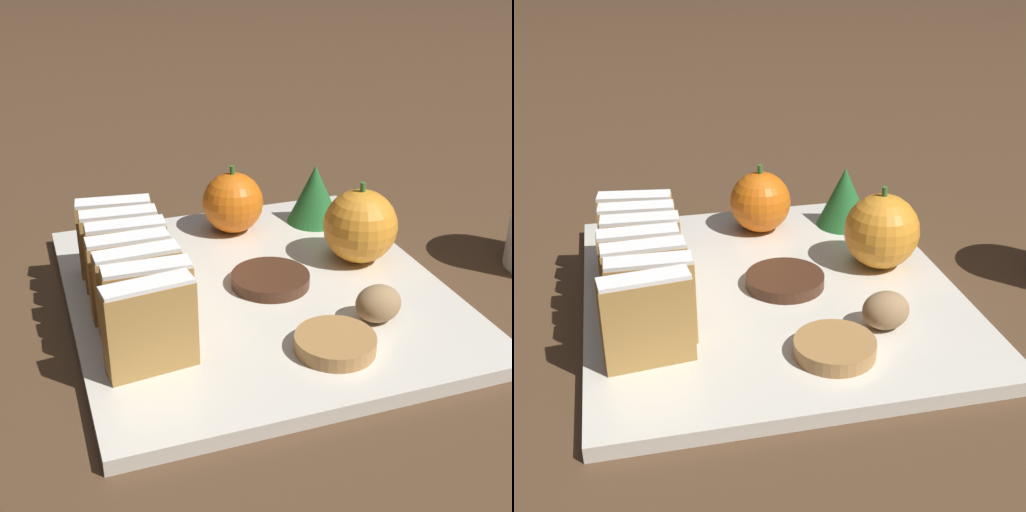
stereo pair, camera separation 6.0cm
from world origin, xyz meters
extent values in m
plane|color=#513823|center=(0.00, 0.00, 0.00)|extent=(6.00, 6.00, 0.00)
cube|color=silver|center=(0.00, 0.00, 0.01)|extent=(0.31, 0.35, 0.01)
cube|color=#B28442|center=(-0.11, -0.09, 0.05)|extent=(0.07, 0.03, 0.07)
cube|color=white|center=(-0.11, -0.09, 0.08)|extent=(0.06, 0.03, 0.00)
cube|color=#B28442|center=(-0.10, -0.06, 0.05)|extent=(0.06, 0.02, 0.07)
cube|color=white|center=(-0.10, -0.06, 0.08)|extent=(0.06, 0.02, 0.00)
cube|color=#B28442|center=(-0.11, -0.04, 0.05)|extent=(0.07, 0.02, 0.07)
cube|color=white|center=(-0.11, -0.04, 0.08)|extent=(0.06, 0.02, 0.00)
cube|color=#B28442|center=(-0.11, -0.01, 0.05)|extent=(0.06, 0.02, 0.07)
cube|color=white|center=(-0.11, -0.01, 0.08)|extent=(0.06, 0.02, 0.00)
cube|color=#B28442|center=(-0.11, 0.02, 0.05)|extent=(0.07, 0.02, 0.07)
cube|color=white|center=(-0.11, 0.02, 0.08)|extent=(0.06, 0.02, 0.00)
cube|color=#B28442|center=(-0.11, 0.04, 0.05)|extent=(0.07, 0.02, 0.07)
cube|color=white|center=(-0.11, 0.04, 0.08)|extent=(0.06, 0.02, 0.00)
cube|color=#B28442|center=(-0.11, 0.07, 0.05)|extent=(0.07, 0.03, 0.07)
cube|color=white|center=(-0.11, 0.07, 0.08)|extent=(0.07, 0.03, 0.00)
sphere|color=orange|center=(0.11, 0.02, 0.05)|extent=(0.07, 0.07, 0.07)
cylinder|color=#38702D|center=(0.11, 0.02, 0.08)|extent=(0.01, 0.00, 0.01)
sphere|color=orange|center=(0.02, 0.12, 0.04)|extent=(0.06, 0.06, 0.06)
cylinder|color=#38702D|center=(0.02, 0.12, 0.08)|extent=(0.00, 0.01, 0.01)
ellipsoid|color=#9E7A51|center=(0.07, -0.08, 0.03)|extent=(0.04, 0.03, 0.03)
cylinder|color=#472819|center=(0.01, 0.00, 0.02)|extent=(0.07, 0.07, 0.01)
cylinder|color=#B27F47|center=(0.02, -0.11, 0.02)|extent=(0.06, 0.06, 0.01)
cone|color=#23662D|center=(0.10, 0.11, 0.04)|extent=(0.06, 0.06, 0.06)
camera|label=1|loc=(-0.18, -0.51, 0.31)|focal=50.00mm
camera|label=2|loc=(-0.12, -0.53, 0.31)|focal=50.00mm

